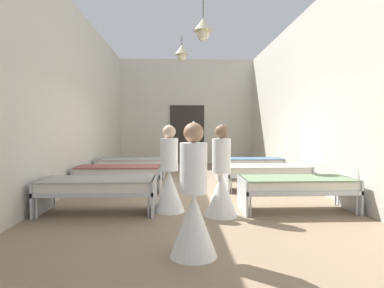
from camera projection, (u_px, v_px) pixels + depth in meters
name	position (u px, v px, depth m)	size (l,w,h in m)	color
ground_plane	(194.00, 193.00, 7.42)	(6.06, 12.69, 0.10)	#8C755B
room_shell	(192.00, 101.00, 8.54)	(5.86, 12.29, 4.29)	beige
bed_left_row_0	(98.00, 187.00, 5.43)	(1.90, 0.84, 0.57)	#B7BCC1
bed_right_row_0	(296.00, 185.00, 5.56)	(1.90, 0.84, 0.57)	#B7BCC1
bed_left_row_1	(119.00, 172.00, 7.33)	(1.90, 0.84, 0.57)	#B7BCC1
bed_right_row_1	(266.00, 171.00, 7.46)	(1.90, 0.84, 0.57)	#B7BCC1
bed_left_row_2	(132.00, 163.00, 9.23)	(1.90, 0.84, 0.57)	#B7BCC1
bed_right_row_2	(249.00, 163.00, 9.36)	(1.90, 0.84, 0.57)	#B7BCC1
nurse_near_aisle	(194.00, 209.00, 3.55)	(0.52, 0.52, 1.49)	white
nurse_mid_aisle	(169.00, 181.00, 5.50)	(0.52, 0.52, 1.49)	white
nurse_far_aisle	(221.00, 183.00, 5.21)	(0.52, 0.52, 1.49)	white
potted_plant	(196.00, 144.00, 11.70)	(0.57, 0.57, 1.43)	brown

